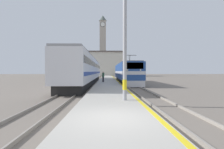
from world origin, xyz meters
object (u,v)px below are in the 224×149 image
object	(u,v)px
catenary_mast	(127,36)
clock_tower	(103,44)
locomotive_train	(126,73)
passenger_train	(88,70)
person_on_platform	(103,76)

from	to	relation	value
catenary_mast	clock_tower	size ratio (longest dim) A/B	0.25
locomotive_train	catenary_mast	size ratio (longest dim) A/B	2.34
catenary_mast	passenger_train	bearing A→B (deg)	102.34
catenary_mast	clock_tower	bearing A→B (deg)	92.33
passenger_train	locomotive_train	bearing A→B (deg)	-5.85
locomotive_train	clock_tower	xyz separation A→B (m)	(-5.23, 55.61, 13.57)
locomotive_train	person_on_platform	world-z (taller)	locomotive_train
passenger_train	clock_tower	world-z (taller)	clock_tower
catenary_mast	person_on_platform	bearing A→B (deg)	95.64
locomotive_train	passenger_train	bearing A→B (deg)	174.15
locomotive_train	clock_tower	distance (m)	57.48
catenary_mast	person_on_platform	distance (m)	17.75
locomotive_train	person_on_platform	distance (m)	4.49
catenary_mast	person_on_platform	world-z (taller)	catenary_mast
locomotive_train	catenary_mast	distance (m)	19.86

